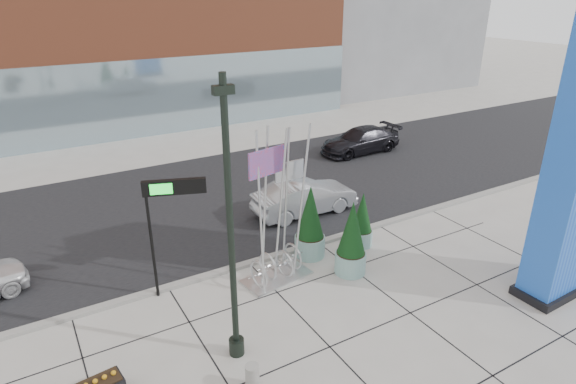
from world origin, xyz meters
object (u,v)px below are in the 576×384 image
car_silver_mid (305,197)px  lamp_post (232,255)px  public_art_sculpture (277,242)px  overhead_street_sign (169,195)px  concrete_bollard (252,377)px

car_silver_mid → lamp_post: bearing=137.3°
public_art_sculpture → overhead_street_sign: size_ratio=1.34×
concrete_bollard → lamp_post: bearing=82.4°
overhead_street_sign → car_silver_mid: 7.73m
lamp_post → overhead_street_sign: size_ratio=1.90×
concrete_bollard → overhead_street_sign: 5.90m
public_art_sculpture → car_silver_mid: bearing=39.5°
public_art_sculpture → concrete_bollard: bearing=-134.0°
lamp_post → car_silver_mid: (6.29, 6.53, -2.33)m
lamp_post → overhead_street_sign: lamp_post is taller
lamp_post → car_silver_mid: 9.36m
lamp_post → concrete_bollard: size_ratio=10.94×
overhead_street_sign → car_silver_mid: size_ratio=0.86×
public_art_sculpture → lamp_post: bearing=-143.5°
lamp_post → overhead_street_sign: 3.75m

